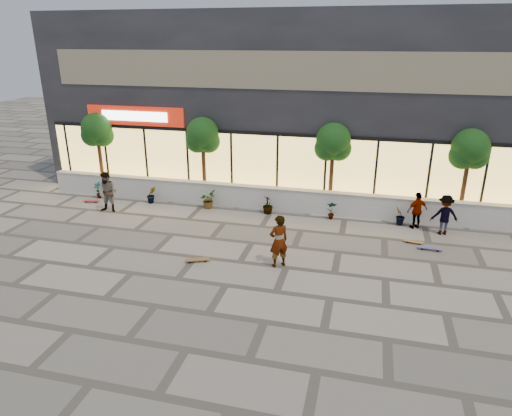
% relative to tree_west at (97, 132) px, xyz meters
% --- Properties ---
extents(ground, '(80.00, 80.00, 0.00)m').
position_rel_tree_west_xyz_m(ground, '(9.00, -7.70, -2.99)').
color(ground, '#A29B8C').
rests_on(ground, ground).
extents(planter_wall, '(22.00, 0.42, 1.04)m').
position_rel_tree_west_xyz_m(planter_wall, '(9.00, -0.70, -2.46)').
color(planter_wall, silver).
rests_on(planter_wall, ground).
extents(retail_building, '(24.00, 9.17, 8.50)m').
position_rel_tree_west_xyz_m(retail_building, '(9.00, 4.79, 1.26)').
color(retail_building, black).
rests_on(retail_building, ground).
extents(shrub_a, '(0.43, 0.29, 0.81)m').
position_rel_tree_west_xyz_m(shrub_a, '(0.50, -1.25, -2.58)').
color(shrub_a, '#173C13').
rests_on(shrub_a, ground).
extents(shrub_b, '(0.57, 0.57, 0.81)m').
position_rel_tree_west_xyz_m(shrub_b, '(3.30, -1.25, -2.58)').
color(shrub_b, '#173C13').
rests_on(shrub_b, ground).
extents(shrub_c, '(0.68, 0.77, 0.81)m').
position_rel_tree_west_xyz_m(shrub_c, '(6.10, -1.25, -2.58)').
color(shrub_c, '#173C13').
rests_on(shrub_c, ground).
extents(shrub_d, '(0.64, 0.64, 0.81)m').
position_rel_tree_west_xyz_m(shrub_d, '(8.90, -1.25, -2.58)').
color(shrub_d, '#173C13').
rests_on(shrub_d, ground).
extents(shrub_e, '(0.46, 0.35, 0.81)m').
position_rel_tree_west_xyz_m(shrub_e, '(11.70, -1.25, -2.58)').
color(shrub_e, '#173C13').
rests_on(shrub_e, ground).
extents(shrub_f, '(0.55, 0.57, 0.81)m').
position_rel_tree_west_xyz_m(shrub_f, '(14.50, -1.25, -2.58)').
color(shrub_f, '#173C13').
rests_on(shrub_f, ground).
extents(tree_west, '(1.60, 1.50, 3.92)m').
position_rel_tree_west_xyz_m(tree_west, '(0.00, 0.00, 0.00)').
color(tree_west, '#422317').
rests_on(tree_west, ground).
extents(tree_midwest, '(1.60, 1.50, 3.92)m').
position_rel_tree_west_xyz_m(tree_midwest, '(5.50, 0.00, 0.00)').
color(tree_midwest, '#422317').
rests_on(tree_midwest, ground).
extents(tree_mideast, '(1.60, 1.50, 3.92)m').
position_rel_tree_west_xyz_m(tree_mideast, '(11.50, 0.00, 0.00)').
color(tree_mideast, '#422317').
rests_on(tree_mideast, ground).
extents(tree_east, '(1.60, 1.50, 3.92)m').
position_rel_tree_west_xyz_m(tree_east, '(17.00, 0.00, 0.00)').
color(tree_east, '#422317').
rests_on(tree_east, ground).
extents(skater_center, '(0.81, 0.76, 1.85)m').
position_rel_tree_west_xyz_m(skater_center, '(10.35, -6.01, -2.06)').
color(skater_center, silver).
rests_on(skater_center, ground).
extents(skater_left, '(0.89, 0.70, 1.83)m').
position_rel_tree_west_xyz_m(skater_left, '(1.98, -2.77, -2.07)').
color(skater_left, tan).
rests_on(skater_left, ground).
extents(skater_right_near, '(0.97, 0.77, 1.54)m').
position_rel_tree_west_xyz_m(skater_right_near, '(15.13, -1.40, -2.22)').
color(skater_right_near, silver).
rests_on(skater_right_near, ground).
extents(skater_right_far, '(1.13, 0.75, 1.62)m').
position_rel_tree_west_xyz_m(skater_right_far, '(16.12, -1.76, -2.17)').
color(skater_right_far, '#9D3D1C').
rests_on(skater_right_far, ground).
extents(skateboard_center, '(0.86, 0.53, 0.10)m').
position_rel_tree_west_xyz_m(skateboard_center, '(7.56, -6.41, -2.90)').
color(skateboard_center, brown).
rests_on(skateboard_center, ground).
extents(skateboard_left, '(0.78, 0.31, 0.09)m').
position_rel_tree_west_xyz_m(skateboard_left, '(0.48, -1.89, -2.91)').
color(skateboard_left, '#B3212D').
rests_on(skateboard_left, ground).
extents(skateboard_right_near, '(0.74, 0.31, 0.09)m').
position_rel_tree_west_xyz_m(skateboard_right_near, '(14.96, -2.99, -2.91)').
color(skateboard_right_near, olive).
rests_on(skateboard_right_near, ground).
extents(skateboard_right_far, '(0.88, 0.26, 0.11)m').
position_rel_tree_west_xyz_m(skateboard_right_far, '(15.50, -3.45, -2.90)').
color(skateboard_right_far, '#4D4C8C').
rests_on(skateboard_right_far, ground).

